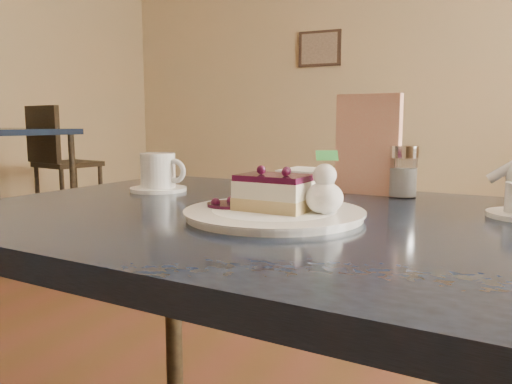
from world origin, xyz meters
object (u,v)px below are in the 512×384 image
at_px(dessert_plate, 274,214).
at_px(coffee_set, 159,174).
at_px(cheesecake_slice, 274,193).
at_px(main_table, 287,256).

bearing_deg(dessert_plate, coffee_set, 152.24).
height_order(cheesecake_slice, coffee_set, coffee_set).
distance_m(main_table, cheesecake_slice, 0.12).
height_order(main_table, coffee_set, coffee_set).
xyz_separation_m(cheesecake_slice, coffee_set, (-0.35, 0.18, -0.00)).
bearing_deg(coffee_set, dessert_plate, -27.76).
bearing_deg(cheesecake_slice, coffee_set, 157.48).
height_order(main_table, cheesecake_slice, cheesecake_slice).
relative_size(cheesecake_slice, coffee_set, 0.91).
bearing_deg(coffee_set, cheesecake_slice, -27.76).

